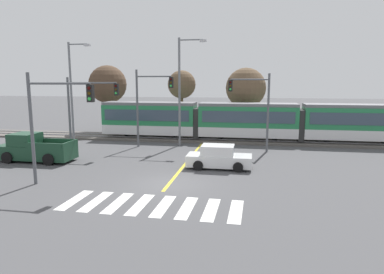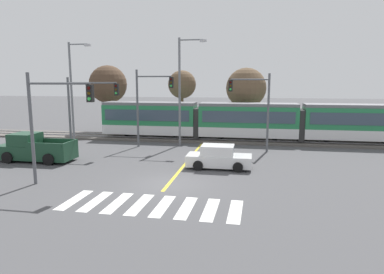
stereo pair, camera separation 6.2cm
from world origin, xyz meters
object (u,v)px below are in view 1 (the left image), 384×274
pickup_truck (35,149)px  traffic_light_far_left (149,98)px  street_lamp_west (73,87)px  light_rail_tram (248,120)px  street_lamp_centre (182,86)px  traffic_light_far_right (255,101)px  traffic_light_mid_left (86,103)px  bare_tree_far_west (108,84)px  bare_tree_east (246,88)px  sedan_crossing (219,158)px  bare_tree_west (182,85)px  traffic_light_near_left (52,113)px

pickup_truck → traffic_light_far_left: traffic_light_far_left is taller
pickup_truck → street_lamp_west: (-1.13, 7.84, 4.30)m
light_rail_tram → street_lamp_centre: (-5.65, -3.07, 3.21)m
traffic_light_far_right → street_lamp_centre: bearing=166.3°
traffic_light_mid_left → light_rail_tram: bearing=31.1°
light_rail_tram → bare_tree_far_west: 16.15m
bare_tree_far_west → bare_tree_east: bearing=0.9°
sedan_crossing → pickup_truck: size_ratio=0.78×
bare_tree_west → street_lamp_centre: bearing=-78.3°
light_rail_tram → bare_tree_east: 4.87m
pickup_truck → street_lamp_west: bearing=98.2°
pickup_truck → traffic_light_near_left: bearing=-46.9°
pickup_truck → street_lamp_centre: street_lamp_centre is taller
sedan_crossing → street_lamp_centre: street_lamp_centre is taller
bare_tree_east → traffic_light_near_left: bearing=-116.4°
pickup_truck → bare_tree_far_west: bare_tree_far_west is taller
light_rail_tram → bare_tree_far_west: bare_tree_far_west is taller
light_rail_tram → bare_tree_east: bearing=94.7°
bare_tree_east → traffic_light_far_right: bearing=-84.0°
pickup_truck → bare_tree_east: bearing=45.3°
traffic_light_mid_left → traffic_light_far_right: 13.26m
street_lamp_west → bare_tree_east: 17.03m
traffic_light_near_left → bare_tree_west: size_ratio=0.89×
sedan_crossing → traffic_light_far_right: (2.26, 5.88, 3.36)m
traffic_light_mid_left → street_lamp_centre: street_lamp_centre is taller
traffic_light_far_right → street_lamp_centre: (-6.23, 1.52, 1.19)m
pickup_truck → bare_tree_west: (7.36, 16.30, 4.37)m
traffic_light_mid_left → bare_tree_far_west: 11.61m
sedan_crossing → pickup_truck: bearing=-178.9°
bare_tree_far_west → traffic_light_mid_left: bearing=-74.8°
light_rail_tram → sedan_crossing: size_ratio=6.66×
sedan_crossing → traffic_light_mid_left: 11.58m
bare_tree_east → traffic_light_mid_left: bearing=-136.6°
traffic_light_near_left → bare_tree_far_west: 20.18m
traffic_light_far_left → bare_tree_west: bare_tree_west is taller
traffic_light_far_right → street_lamp_centre: size_ratio=0.67×
traffic_light_far_left → bare_tree_far_west: bare_tree_far_west is taller
bare_tree_far_west → street_lamp_centre: bearing=-34.7°
street_lamp_centre → bare_tree_west: street_lamp_centre is taller
street_lamp_centre → bare_tree_far_west: bearing=145.3°
light_rail_tram → traffic_light_far_left: 9.59m
traffic_light_far_left → traffic_light_far_right: (8.87, -0.30, -0.18)m
street_lamp_centre → traffic_light_mid_left: bearing=-146.9°
light_rail_tram → bare_tree_west: bearing=143.2°
street_lamp_centre → bare_tree_far_west: street_lamp_centre is taller
traffic_light_far_left → street_lamp_west: 7.82m
bare_tree_east → sedan_crossing: bearing=-95.4°
bare_tree_far_west → bare_tree_west: (7.95, 1.89, -0.04)m
pickup_truck → bare_tree_west: bare_tree_west is taller
light_rail_tram → sedan_crossing: bearing=-99.1°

